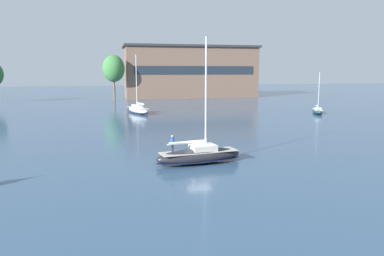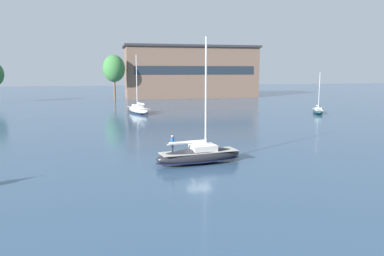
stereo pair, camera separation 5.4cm
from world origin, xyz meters
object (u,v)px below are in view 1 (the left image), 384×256
sailboat_main (199,155)px  sailboat_moored_near_marina (138,109)px  sailboat_moored_mid_channel (317,111)px  tree_shore_left (114,69)px

sailboat_main → sailboat_moored_near_marina: (-1.83, 45.26, 0.00)m
sailboat_main → sailboat_moored_mid_channel: 50.62m
sailboat_moored_near_marina → sailboat_main: bearing=-87.7°
sailboat_moored_mid_channel → sailboat_main: bearing=-134.4°
sailboat_main → tree_shore_left: bearing=93.9°
tree_shore_left → sailboat_moored_near_marina: 39.16m
sailboat_moored_mid_channel → tree_shore_left: bearing=131.1°
tree_shore_left → sailboat_moored_mid_channel: size_ratio=1.58×
tree_shore_left → sailboat_moored_near_marina: (3.83, -37.95, -8.85)m
tree_shore_left → sailboat_moored_mid_channel: bearing=-48.9°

